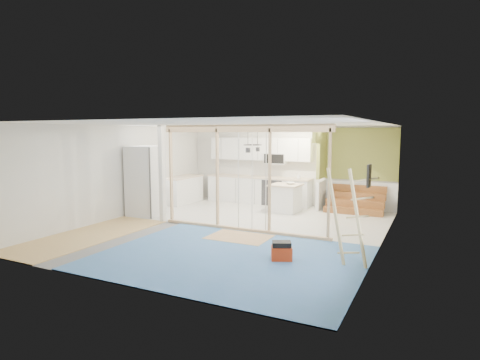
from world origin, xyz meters
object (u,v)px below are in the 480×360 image
at_px(fridge, 146,181).
at_px(toolbox, 282,252).
at_px(ladder, 349,217).
at_px(island, 285,198).

bearing_deg(fridge, toolbox, -30.73).
relative_size(fridge, toolbox, 4.29).
bearing_deg(toolbox, ladder, -12.30).
distance_m(island, toolbox, 4.67).
height_order(fridge, island, fridge).
bearing_deg(toolbox, island, 84.60).
distance_m(fridge, island, 4.17).
bearing_deg(island, toolbox, -68.84).
bearing_deg(ladder, island, 138.45).
bearing_deg(fridge, ladder, -24.46).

